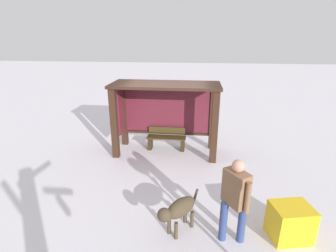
# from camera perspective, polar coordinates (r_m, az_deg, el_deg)

# --- Properties ---
(ground_plane) EXTENTS (60.00, 60.00, 0.00)m
(ground_plane) POSITION_cam_1_polar(r_m,az_deg,el_deg) (8.35, -0.54, -5.82)
(ground_plane) COLOR silver
(bus_shelter) EXTENTS (3.27, 1.33, 2.24)m
(bus_shelter) POSITION_cam_1_polar(r_m,az_deg,el_deg) (8.00, -1.08, 4.65)
(bus_shelter) COLOR #352014
(bus_shelter) RESTS_ON ground
(bench_left_inside) EXTENTS (1.28, 0.38, 0.72)m
(bench_left_inside) POSITION_cam_1_polar(r_m,az_deg,el_deg) (8.43, -0.34, -3.05)
(bench_left_inside) COLOR #403317
(bench_left_inside) RESTS_ON ground
(person_walking) EXTENTS (0.52, 0.57, 1.64)m
(person_walking) POSITION_cam_1_polar(r_m,az_deg,el_deg) (4.70, 14.83, -14.80)
(person_walking) COLOR #8A6444
(person_walking) RESTS_ON ground
(dog) EXTENTS (0.74, 0.86, 0.71)m
(dog) POSITION_cam_1_polar(r_m,az_deg,el_deg) (5.00, 2.36, -18.22)
(dog) COLOR #4B3D2A
(dog) RESTS_ON ground
(grit_bin) EXTENTS (0.80, 0.70, 0.67)m
(grit_bin) POSITION_cam_1_polar(r_m,az_deg,el_deg) (5.48, 25.70, -18.83)
(grit_bin) COLOR yellow
(grit_bin) RESTS_ON ground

